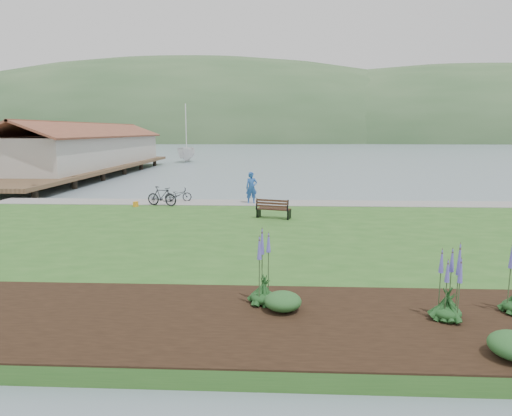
{
  "coord_description": "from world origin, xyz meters",
  "views": [
    {
      "loc": [
        -0.31,
        -19.4,
        4.58
      ],
      "look_at": [
        -1.23,
        -0.14,
        1.3
      ],
      "focal_mm": 32.0,
      "sensor_mm": 36.0,
      "label": 1
    }
  ],
  "objects": [
    {
      "name": "garden_bed",
      "position": [
        3.0,
        -9.8,
        0.42
      ],
      "size": [
        24.0,
        4.4,
        0.04
      ],
      "primitive_type": "cube",
      "color": "black",
      "rests_on": "lawn"
    },
    {
      "name": "pannier",
      "position": [
        -8.2,
        5.29,
        0.54
      ],
      "size": [
        0.26,
        0.31,
        0.29
      ],
      "primitive_type": "cube",
      "rotation": [
        0.0,
        0.0,
        -0.39
      ],
      "color": "orange",
      "rests_on": "lawn"
    },
    {
      "name": "far_hillside",
      "position": [
        20.0,
        170.0,
        0.0
      ],
      "size": [
        580.0,
        80.0,
        38.0
      ],
      "primitive_type": null,
      "color": "#345630",
      "rests_on": "ground"
    },
    {
      "name": "lawn",
      "position": [
        0.0,
        -2.0,
        0.2
      ],
      "size": [
        34.0,
        20.0,
        0.4
      ],
      "primitive_type": "cube",
      "color": "#2A591F",
      "rests_on": "ground"
    },
    {
      "name": "echium_4",
      "position": [
        -0.63,
        -8.89,
        1.28
      ],
      "size": [
        0.62,
        0.62,
        2.2
      ],
      "color": "#163C19",
      "rests_on": "garden_bed"
    },
    {
      "name": "shoreline_path",
      "position": [
        0.0,
        6.9,
        0.42
      ],
      "size": [
        34.0,
        2.2,
        0.03
      ],
      "primitive_type": "cube",
      "color": "gray",
      "rests_on": "lawn"
    },
    {
      "name": "bicycle_a",
      "position": [
        -6.21,
        7.2,
        0.81
      ],
      "size": [
        1.01,
        1.67,
        0.83
      ],
      "primitive_type": "imported",
      "rotation": [
        0.0,
        0.0,
        1.88
      ],
      "color": "black",
      "rests_on": "lawn"
    },
    {
      "name": "ground",
      "position": [
        0.0,
        0.0,
        0.0
      ],
      "size": [
        600.0,
        600.0,
        0.0
      ],
      "primitive_type": "plane",
      "color": "slate",
      "rests_on": "ground"
    },
    {
      "name": "shrub_0",
      "position": [
        -0.17,
        -9.29,
        0.66
      ],
      "size": [
        0.87,
        0.87,
        0.44
      ],
      "primitive_type": "ellipsoid",
      "color": "#1E4C21",
      "rests_on": "garden_bed"
    },
    {
      "name": "sailboat",
      "position": [
        -13.71,
        47.45,
        0.0
      ],
      "size": [
        10.55,
        10.73,
        26.86
      ],
      "primitive_type": "imported",
      "rotation": [
        0.0,
        0.0,
        0.04
      ],
      "color": "silver",
      "rests_on": "ground"
    },
    {
      "name": "person",
      "position": [
        -1.81,
        6.73,
        1.47
      ],
      "size": [
        0.89,
        0.71,
        2.15
      ],
      "primitive_type": "imported",
      "rotation": [
        0.0,
        0.0,
        0.24
      ],
      "color": "#224E9F",
      "rests_on": "lawn"
    },
    {
      "name": "bicycle_b",
      "position": [
        -6.8,
        5.64,
        0.94
      ],
      "size": [
        1.0,
        1.88,
        1.09
      ],
      "primitive_type": "imported",
      "rotation": [
        0.0,
        0.0,
        1.29
      ],
      "color": "black",
      "rests_on": "lawn"
    },
    {
      "name": "park_bench",
      "position": [
        -0.51,
        2.18,
        0.89
      ],
      "size": [
        1.71,
        1.08,
        0.99
      ],
      "rotation": [
        0.0,
        0.0,
        -0.29
      ],
      "color": "black",
      "rests_on": "lawn"
    },
    {
      "name": "echium_0",
      "position": [
        3.47,
        -9.63,
        1.19
      ],
      "size": [
        0.62,
        0.62,
        1.79
      ],
      "color": "#163C19",
      "rests_on": "garden_bed"
    },
    {
      "name": "pier_pavilion",
      "position": [
        -20.0,
        27.52,
        2.64
      ],
      "size": [
        8.0,
        36.0,
        5.4
      ],
      "color": "#4C3826",
      "rests_on": "ground"
    }
  ]
}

